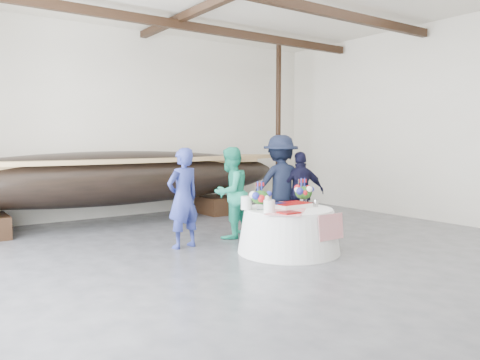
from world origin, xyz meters
TOP-DOWN VIEW (x-y plane):
  - floor at (0.00, 0.00)m, footprint 10.00×12.00m
  - wall_back at (0.00, 6.00)m, footprint 10.00×0.02m
  - pavilion_structure at (0.00, 0.84)m, footprint 9.80×11.76m
  - longboat_display at (-1.07, 4.96)m, footprint 8.59×1.72m
  - banquet_table at (0.32, 0.86)m, footprint 1.69×1.69m
  - tabletop_items at (0.28, 1.00)m, footprint 1.54×1.44m
  - guest_woman_blue at (-0.96, 2.15)m, footprint 0.69×0.51m
  - guest_woman_teal at (0.16, 2.35)m, footprint 1.01×0.90m
  - guest_man_left at (1.27, 2.20)m, footprint 1.42×1.06m
  - guest_man_right at (1.56, 1.93)m, footprint 1.03×0.75m

SIDE VIEW (x-z plane):
  - floor at x=0.00m, z-range -0.01..0.01m
  - banquet_table at x=0.32m, z-range 0.00..0.73m
  - guest_man_right at x=1.56m, z-range 0.00..1.62m
  - guest_woman_teal at x=0.16m, z-range 0.00..1.72m
  - guest_woman_blue at x=-0.96m, z-range 0.00..1.72m
  - tabletop_items at x=0.28m, z-range 0.68..1.08m
  - guest_man_left at x=1.27m, z-range 0.00..1.95m
  - longboat_display at x=-1.07m, z-range 0.22..1.83m
  - wall_back at x=0.00m, z-range 0.00..4.50m
  - pavilion_structure at x=0.00m, z-range 1.75..6.25m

